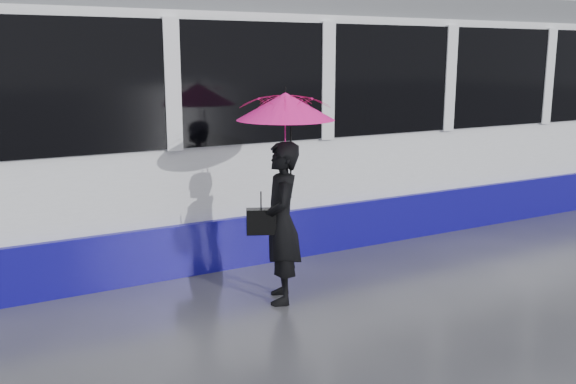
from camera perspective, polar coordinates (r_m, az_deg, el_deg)
ground at (r=6.51m, az=-5.45°, el=-10.73°), size 90.00×90.00×0.00m
rails at (r=8.73m, az=-12.04°, el=-4.91°), size 34.00×1.51×0.02m
tram at (r=9.40m, az=2.05°, el=6.67°), size 26.00×2.56×3.35m
woman at (r=6.57m, az=-0.60°, el=-2.77°), size 0.61×0.72×1.67m
umbrella at (r=6.41m, az=-0.23°, el=5.93°), size 1.30×1.30×1.13m
handbag at (r=6.48m, az=-2.40°, el=-2.62°), size 0.33×0.24×0.44m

